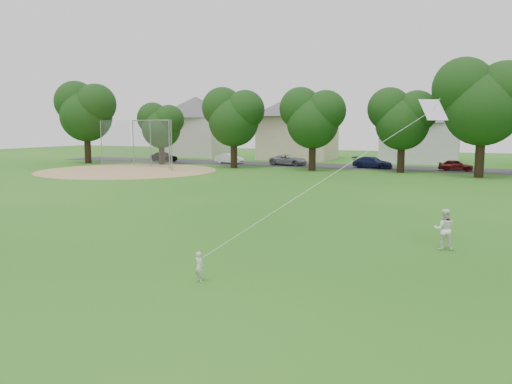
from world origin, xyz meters
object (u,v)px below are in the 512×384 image
at_px(older_boy, 444,229).
at_px(kite, 329,177).
at_px(toddler, 199,267).
at_px(baseball_backstop, 147,144).

relative_size(older_boy, kite, 0.15).
height_order(toddler, older_boy, older_boy).
relative_size(toddler, baseball_backstop, 0.08).
distance_m(toddler, baseball_backstop, 42.21).
relative_size(toddler, kite, 0.09).
height_order(toddler, baseball_backstop, baseball_backstop).
distance_m(older_boy, baseball_backstop, 41.64).
xyz_separation_m(older_boy, kite, (-3.43, -3.37, 2.10)).
bearing_deg(toddler, older_boy, -112.98).
bearing_deg(older_boy, toddler, 36.96).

